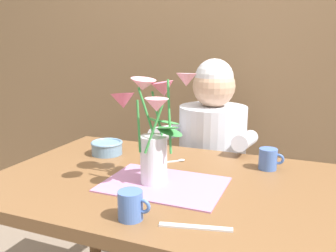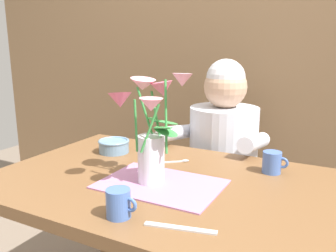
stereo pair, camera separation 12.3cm
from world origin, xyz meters
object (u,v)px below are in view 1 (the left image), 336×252
at_px(flower_vase, 153,128).
at_px(ceramic_bowl, 107,147).
at_px(coffee_cup, 268,159).
at_px(seated_person, 211,170).
at_px(dinner_knife, 196,227).
at_px(tea_cup, 131,205).

xyz_separation_m(flower_vase, ceramic_bowl, (-0.32, 0.22, -0.16)).
distance_m(flower_vase, coffee_cup, 0.47).
relative_size(seated_person, dinner_knife, 5.97).
height_order(seated_person, coffee_cup, seated_person).
relative_size(flower_vase, tea_cup, 4.04).
height_order(seated_person, tea_cup, seated_person).
distance_m(seated_person, tea_cup, 0.94).
bearing_deg(seated_person, tea_cup, -86.13).
bearing_deg(coffee_cup, dinner_knife, -103.16).
bearing_deg(tea_cup, ceramic_bowl, 127.74).
bearing_deg(tea_cup, seated_person, 91.17).
relative_size(flower_vase, ceramic_bowl, 2.76).
distance_m(flower_vase, dinner_knife, 0.37).
bearing_deg(dinner_knife, seated_person, 89.48).
distance_m(seated_person, ceramic_bowl, 0.60).
xyz_separation_m(seated_person, dinner_knife, (0.19, -0.89, 0.18)).
bearing_deg(coffee_cup, seated_person, 130.10).
bearing_deg(seated_person, coffee_cup, -47.20).
relative_size(seated_person, coffee_cup, 12.20).
relative_size(ceramic_bowl, coffee_cup, 1.46).
relative_size(dinner_knife, tea_cup, 2.04).
bearing_deg(dinner_knife, flower_vase, 121.12).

